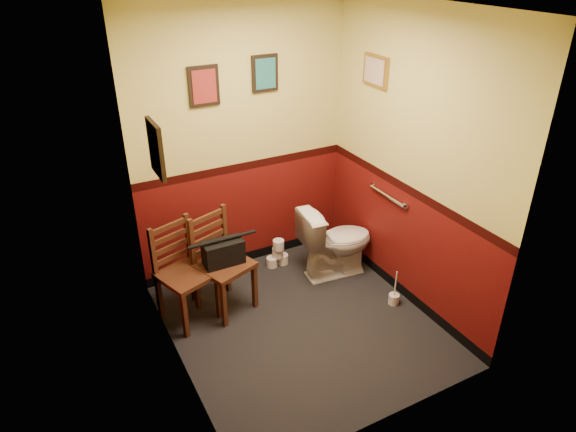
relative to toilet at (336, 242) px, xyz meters
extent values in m
cube|color=black|center=(-0.72, -0.56, -0.37)|extent=(2.20, 2.40, 0.00)
cube|color=silver|center=(-0.72, -0.56, 2.33)|extent=(2.20, 2.40, 0.00)
cube|color=#590E0D|center=(-0.72, 0.64, 0.98)|extent=(2.20, 0.00, 2.70)
cube|color=#590E0D|center=(-0.72, -1.76, 0.98)|extent=(2.20, 0.00, 2.70)
cube|color=#590E0D|center=(-1.82, -0.56, 0.98)|extent=(0.00, 2.40, 2.70)
cube|color=#590E0D|center=(0.38, -0.56, 0.98)|extent=(0.00, 2.40, 2.70)
cylinder|color=silver|center=(0.35, -0.31, 0.58)|extent=(0.03, 0.50, 0.03)
cylinder|color=silver|center=(0.37, -0.56, 0.58)|extent=(0.02, 0.06, 0.06)
cylinder|color=silver|center=(0.37, -0.06, 0.58)|extent=(0.02, 0.06, 0.06)
cube|color=black|center=(-1.07, 0.62, 1.58)|extent=(0.28, 0.03, 0.36)
cube|color=maroon|center=(-1.07, 0.60, 1.58)|extent=(0.22, 0.01, 0.30)
cube|color=black|center=(-0.47, 0.62, 1.63)|extent=(0.26, 0.03, 0.34)
cube|color=#226A6E|center=(-0.47, 0.60, 1.63)|extent=(0.20, 0.01, 0.28)
cube|color=black|center=(-1.80, -0.46, 1.48)|extent=(0.03, 0.30, 0.38)
cube|color=tan|center=(-1.79, -0.46, 1.48)|extent=(0.01, 0.24, 0.31)
cube|color=olive|center=(0.36, 0.04, 1.68)|extent=(0.03, 0.34, 0.28)
cube|color=tan|center=(0.35, 0.04, 1.68)|extent=(0.01, 0.28, 0.22)
imported|color=white|center=(0.00, 0.00, 0.00)|extent=(0.80, 0.50, 0.75)
cylinder|color=silver|center=(0.22, -0.71, -0.32)|extent=(0.10, 0.10, 0.10)
cylinder|color=silver|center=(0.22, -0.71, -0.15)|extent=(0.01, 0.01, 0.29)
cube|color=#532B18|center=(-1.57, 0.01, 0.10)|extent=(0.56, 0.56, 0.04)
cube|color=#532B18|center=(-1.69, -0.23, -0.14)|extent=(0.05, 0.05, 0.47)
cube|color=#532B18|center=(-1.81, 0.12, -0.14)|extent=(0.05, 0.05, 0.47)
cube|color=#532B18|center=(-1.33, -0.11, -0.14)|extent=(0.05, 0.05, 0.47)
cube|color=#532B18|center=(-1.45, 0.25, -0.14)|extent=(0.05, 0.05, 0.47)
cube|color=#532B18|center=(-1.81, 0.13, 0.33)|extent=(0.05, 0.05, 0.47)
cube|color=#532B18|center=(-1.45, 0.25, 0.33)|extent=(0.05, 0.05, 0.47)
cube|color=#532B18|center=(-1.63, 0.19, 0.20)|extent=(0.34, 0.14, 0.05)
cube|color=#532B18|center=(-1.63, 0.19, 0.30)|extent=(0.34, 0.14, 0.05)
cube|color=#532B18|center=(-1.63, 0.19, 0.41)|extent=(0.34, 0.14, 0.05)
cube|color=#532B18|center=(-1.63, 0.19, 0.51)|extent=(0.34, 0.14, 0.05)
cube|color=#532B18|center=(-1.22, -0.01, 0.10)|extent=(0.57, 0.57, 0.04)
cube|color=#532B18|center=(-1.34, -0.26, -0.14)|extent=(0.05, 0.05, 0.48)
cube|color=#532B18|center=(-1.46, 0.10, -0.14)|extent=(0.05, 0.05, 0.48)
cube|color=#532B18|center=(-0.98, -0.13, -0.14)|extent=(0.05, 0.05, 0.48)
cube|color=#532B18|center=(-1.10, 0.23, -0.14)|extent=(0.05, 0.05, 0.48)
cube|color=#532B18|center=(-1.47, 0.11, 0.34)|extent=(0.05, 0.05, 0.48)
cube|color=#532B18|center=(-1.11, 0.24, 0.34)|extent=(0.05, 0.05, 0.48)
cube|color=#532B18|center=(-1.29, 0.17, 0.21)|extent=(0.35, 0.15, 0.05)
cube|color=#532B18|center=(-1.29, 0.17, 0.31)|extent=(0.35, 0.15, 0.05)
cube|color=#532B18|center=(-1.29, 0.17, 0.42)|extent=(0.35, 0.15, 0.05)
cube|color=#532B18|center=(-1.29, 0.17, 0.53)|extent=(0.35, 0.15, 0.05)
cube|color=black|center=(-1.22, -0.01, 0.24)|extent=(0.36, 0.18, 0.23)
cylinder|color=black|center=(-1.22, -0.01, 0.37)|extent=(0.32, 0.03, 0.03)
cylinder|color=silver|center=(-0.53, 0.41, -0.32)|extent=(0.12, 0.12, 0.11)
cylinder|color=silver|center=(-0.40, 0.41, -0.32)|extent=(0.12, 0.12, 0.11)
cylinder|color=silver|center=(-0.47, 0.40, -0.21)|extent=(0.12, 0.12, 0.11)
cylinder|color=silver|center=(-0.47, 0.38, -0.11)|extent=(0.12, 0.12, 0.11)
camera|label=1|loc=(-2.53, -3.74, 2.70)|focal=32.00mm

